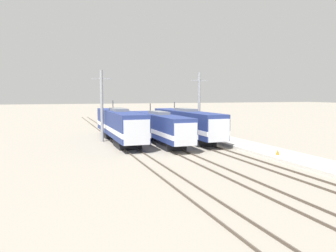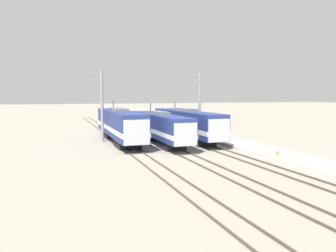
{
  "view_description": "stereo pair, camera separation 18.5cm",
  "coord_description": "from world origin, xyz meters",
  "px_view_note": "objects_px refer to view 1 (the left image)",
  "views": [
    {
      "loc": [
        -12.55,
        -31.72,
        6.11
      ],
      "look_at": [
        -0.49,
        2.64,
        2.65
      ],
      "focal_mm": 35.0,
      "sensor_mm": 36.0,
      "label": 1
    },
    {
      "loc": [
        -12.38,
        -31.78,
        6.11
      ],
      "look_at": [
        -0.49,
        2.64,
        2.65
      ],
      "focal_mm": 35.0,
      "sensor_mm": 36.0,
      "label": 2
    }
  ],
  "objects_px": {
    "locomotive_far_left": "(120,125)",
    "catenary_tower_left": "(102,105)",
    "traffic_cone": "(278,152)",
    "locomotive_center": "(160,127)",
    "locomotive_far_right": "(187,124)",
    "catenary_tower_right": "(199,104)"
  },
  "relations": [
    {
      "from": "locomotive_center",
      "to": "locomotive_far_right",
      "type": "relative_size",
      "value": 0.91
    },
    {
      "from": "locomotive_far_left",
      "to": "traffic_cone",
      "type": "distance_m",
      "value": 20.16
    },
    {
      "from": "locomotive_far_left",
      "to": "traffic_cone",
      "type": "relative_size",
      "value": 34.78
    },
    {
      "from": "locomotive_far_right",
      "to": "catenary_tower_left",
      "type": "xyz_separation_m",
      "value": [
        -11.08,
        2.19,
        2.62
      ]
    },
    {
      "from": "locomotive_far_left",
      "to": "catenary_tower_left",
      "type": "xyz_separation_m",
      "value": [
        -2.04,
        1.36,
        2.57
      ]
    },
    {
      "from": "locomotive_center",
      "to": "catenary_tower_left",
      "type": "bearing_deg",
      "value": 146.0
    },
    {
      "from": "locomotive_far_right",
      "to": "traffic_cone",
      "type": "distance_m",
      "value": 15.45
    },
    {
      "from": "locomotive_far_left",
      "to": "locomotive_center",
      "type": "height_order",
      "value": "locomotive_far_left"
    },
    {
      "from": "locomotive_far_left",
      "to": "catenary_tower_left",
      "type": "height_order",
      "value": "catenary_tower_left"
    },
    {
      "from": "locomotive_far_left",
      "to": "locomotive_far_right",
      "type": "distance_m",
      "value": 9.07
    },
    {
      "from": "locomotive_center",
      "to": "locomotive_far_right",
      "type": "bearing_deg",
      "value": 26.26
    },
    {
      "from": "catenary_tower_left",
      "to": "locomotive_far_right",
      "type": "bearing_deg",
      "value": -11.21
    },
    {
      "from": "catenary_tower_left",
      "to": "catenary_tower_right",
      "type": "distance_m",
      "value": 13.95
    },
    {
      "from": "catenary_tower_right",
      "to": "traffic_cone",
      "type": "relative_size",
      "value": 16.57
    },
    {
      "from": "catenary_tower_left",
      "to": "traffic_cone",
      "type": "xyz_separation_m",
      "value": [
        14.4,
        -17.19,
        -4.21
      ]
    },
    {
      "from": "catenary_tower_left",
      "to": "traffic_cone",
      "type": "distance_m",
      "value": 22.82
    },
    {
      "from": "locomotive_far_right",
      "to": "traffic_cone",
      "type": "bearing_deg",
      "value": -77.51
    },
    {
      "from": "locomotive_far_left",
      "to": "locomotive_center",
      "type": "relative_size",
      "value": 1.1
    },
    {
      "from": "locomotive_far_right",
      "to": "catenary_tower_left",
      "type": "height_order",
      "value": "catenary_tower_left"
    },
    {
      "from": "locomotive_center",
      "to": "catenary_tower_left",
      "type": "xyz_separation_m",
      "value": [
        -6.56,
        4.42,
        2.73
      ]
    },
    {
      "from": "catenary_tower_left",
      "to": "locomotive_far_left",
      "type": "bearing_deg",
      "value": -33.63
    },
    {
      "from": "locomotive_center",
      "to": "traffic_cone",
      "type": "xyz_separation_m",
      "value": [
        7.84,
        -12.77,
        -1.48
      ]
    }
  ]
}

